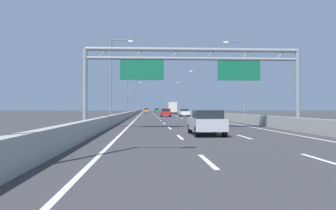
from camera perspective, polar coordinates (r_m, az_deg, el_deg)
name	(u,v)px	position (r m, az deg, el deg)	size (l,w,h in m)	color
ground_plane	(160,114)	(98.36, -1.25, -1.44)	(260.00, 260.00, 0.00)	#38383A
lane_dash_left_1	(208,161)	(11.05, 6.29, -8.87)	(0.16, 3.00, 0.01)	white
lane_dash_left_2	(180,137)	(19.93, 1.93, -5.13)	(0.16, 3.00, 0.01)	white
lane_dash_left_3	(170,128)	(28.88, 0.27, -3.69)	(0.16, 3.00, 0.01)	white
lane_dash_left_4	(164,123)	(37.86, -0.59, -2.93)	(0.16, 3.00, 0.01)	white
lane_dash_left_5	(161,120)	(46.84, -1.13, -2.47)	(0.16, 3.00, 0.01)	white
lane_dash_left_6	(159,118)	(55.83, -1.49, -2.15)	(0.16, 3.00, 0.01)	white
lane_dash_left_7	(157,117)	(64.83, -1.75, -1.92)	(0.16, 3.00, 0.01)	white
lane_dash_left_8	(156,116)	(73.82, -1.95, -1.75)	(0.16, 3.00, 0.01)	white
lane_dash_left_9	(155,115)	(82.82, -2.10, -1.61)	(0.16, 3.00, 0.01)	white
lane_dash_left_10	(154,114)	(91.81, -2.23, -1.50)	(0.16, 3.00, 0.01)	white
lane_dash_left_11	(153,114)	(100.81, -2.33, -1.41)	(0.16, 3.00, 0.01)	white
lane_dash_left_12	(153,113)	(109.81, -2.41, -1.34)	(0.16, 3.00, 0.01)	white
lane_dash_left_13	(152,113)	(118.80, -2.49, -1.27)	(0.16, 3.00, 0.01)	white
lane_dash_left_14	(152,113)	(127.80, -2.55, -1.22)	(0.16, 3.00, 0.01)	white
lane_dash_left_15	(152,112)	(136.80, -2.60, -1.17)	(0.16, 3.00, 0.01)	white
lane_dash_left_16	(151,112)	(145.80, -2.65, -1.13)	(0.16, 3.00, 0.01)	white
lane_dash_left_17	(151,112)	(154.80, -2.69, -1.09)	(0.16, 3.00, 0.01)	white
lane_dash_right_1	(323,160)	(12.18, 23.41, -8.05)	(0.16, 3.00, 0.01)	white
lane_dash_right_2	(244,137)	(20.58, 12.00, -4.97)	(0.16, 3.00, 0.01)	white
lane_dash_right_3	(214,128)	(29.33, 7.32, -3.64)	(0.16, 3.00, 0.01)	white
lane_dash_right_4	(198,123)	(38.20, 4.81, -2.91)	(0.16, 3.00, 0.01)	white
lane_dash_right_5	(188,120)	(47.12, 3.26, -2.45)	(0.16, 3.00, 0.01)	white
lane_dash_right_6	(182,118)	(56.07, 2.19, -2.14)	(0.16, 3.00, 0.01)	white
lane_dash_right_7	(177,117)	(65.03, 1.42, -1.91)	(0.16, 3.00, 0.01)	white
lane_dash_right_8	(173,116)	(74.00, 0.84, -1.74)	(0.16, 3.00, 0.01)	white
lane_dash_right_9	(170,115)	(82.97, 0.38, -1.61)	(0.16, 3.00, 0.01)	white
lane_dash_right_10	(168,114)	(91.95, 0.02, -1.50)	(0.16, 3.00, 0.01)	white
lane_dash_right_11	(166,114)	(100.94, -0.29, -1.41)	(0.16, 3.00, 0.01)	white
lane_dash_right_12	(165,113)	(109.93, -0.54, -1.34)	(0.16, 3.00, 0.01)	white
lane_dash_right_13	(163,113)	(118.91, -0.75, -1.27)	(0.16, 3.00, 0.01)	white
lane_dash_right_14	(162,113)	(127.91, -0.94, -1.22)	(0.16, 3.00, 0.01)	white
lane_dash_right_15	(161,112)	(136.90, -1.10, -1.17)	(0.16, 3.00, 0.01)	white
lane_dash_right_16	(160,112)	(145.89, -1.24, -1.13)	(0.16, 3.00, 0.01)	white
lane_dash_right_17	(159,112)	(154.88, -1.36, -1.09)	(0.16, 3.00, 0.01)	white
edge_line_left	(140,115)	(86.31, -4.45, -1.56)	(0.16, 176.00, 0.01)	white
edge_line_right	(184,115)	(86.75, 2.51, -1.56)	(0.16, 176.00, 0.01)	white
barrier_left	(136,112)	(108.33, -5.10, -1.10)	(0.45, 220.00, 0.95)	#9E9E99
barrier_right	(182,112)	(108.80, 2.19, -1.10)	(0.45, 220.00, 0.95)	#9E9E99
sign_gantry	(193,67)	(28.37, 3.94, 6.04)	(17.15, 0.36, 6.36)	gray
streetlamp_left_mid	(113,75)	(41.42, -8.70, 4.75)	(2.58, 0.28, 9.50)	slate
streetlamp_right_mid	(243,76)	(42.71, 11.74, 4.59)	(2.58, 0.28, 9.50)	slate
streetlamp_left_far	(128,90)	(74.15, -6.33, 2.43)	(2.58, 0.28, 9.50)	slate
streetlamp_right_far	(200,90)	(74.88, 5.16, 2.40)	(2.58, 0.28, 9.50)	slate
streetlamp_left_distant	(134,95)	(106.99, -5.42, 1.53)	(2.58, 0.28, 9.50)	slate
streetlamp_right_distant	(184,95)	(107.49, 2.56, 1.52)	(2.58, 0.28, 9.50)	slate
white_car	(184,112)	(71.11, 2.62, -1.19)	(1.73, 4.25, 1.45)	silver
silver_car	(206,122)	(21.50, 6.11, -2.77)	(1.77, 4.23, 1.50)	#A8ADB2
black_car	(169,111)	(112.20, 0.22, -0.93)	(1.70, 4.29, 1.49)	black
orange_car	(146,110)	(134.76, -3.45, -0.85)	(1.82, 4.44, 1.55)	orange
green_car	(157,110)	(137.08, -1.80, -0.86)	(1.71, 4.66, 1.47)	#1E7A38
red_car	(166,113)	(67.96, -0.37, -1.21)	(1.82, 4.34, 1.51)	red
box_truck	(172,108)	(101.47, 0.64, -0.42)	(2.32, 7.62, 3.27)	#B21E19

